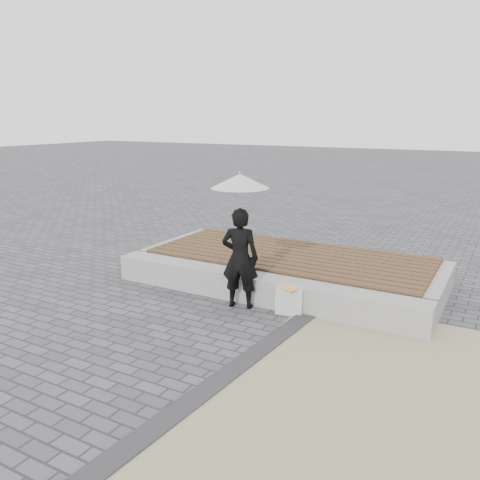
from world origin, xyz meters
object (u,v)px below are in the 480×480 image
woman (240,258)px  canvas_tote (290,301)px  parasol (240,181)px  seating_ledge (258,288)px  handbag (244,262)px

woman → canvas_tote: size_ratio=3.68×
parasol → seating_ledge: bearing=69.8°
parasol → canvas_tote: size_ratio=2.59×
woman → parasol: parasol is taller
canvas_tote → seating_ledge: bearing=149.8°
seating_ledge → handbag: size_ratio=13.48×
seating_ledge → woman: (-0.12, -0.33, 0.53)m
parasol → woman: bearing=-91.8°
woman → handbag: 0.50m
woman → canvas_tote: woman is taller
woman → parasol: size_ratio=1.42×
canvas_tote → woman: bearing=177.4°
parasol → handbag: size_ratio=2.78×
parasol → canvas_tote: 1.80m
canvas_tote → parasol: bearing=177.4°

